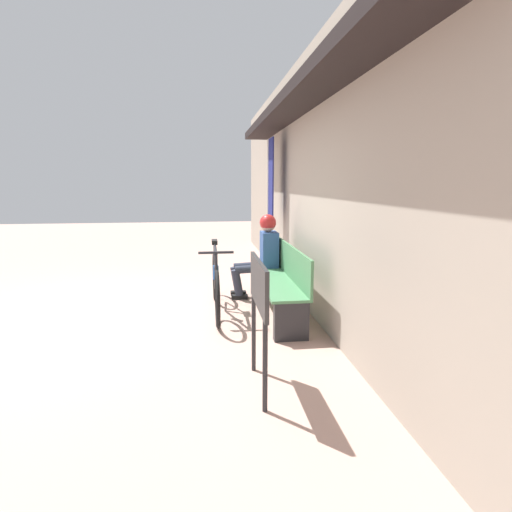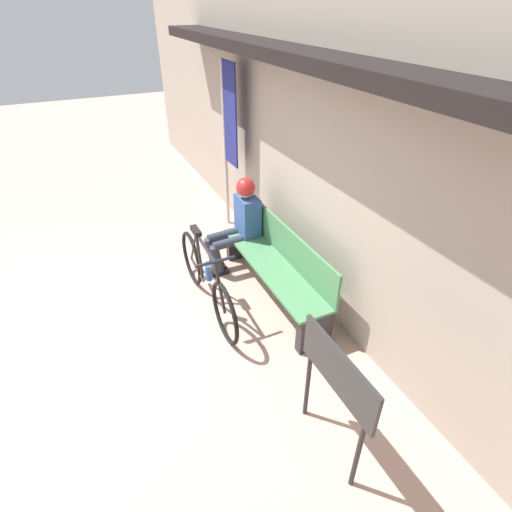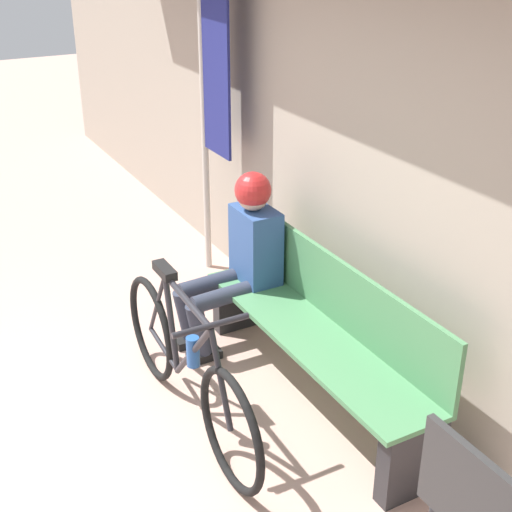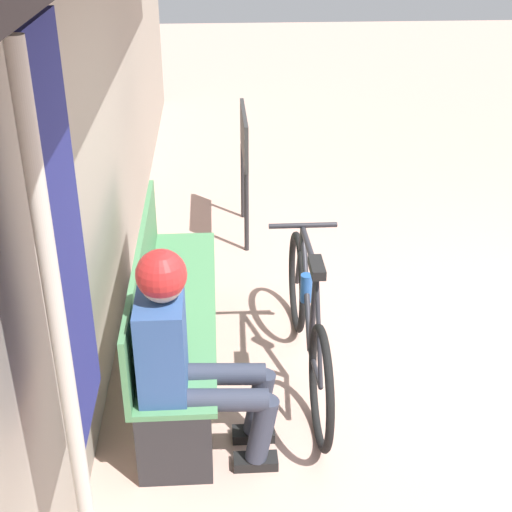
# 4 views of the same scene
# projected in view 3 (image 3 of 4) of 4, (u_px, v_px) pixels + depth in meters

# --- Properties ---
(storefront_wall) EXTENTS (12.00, 0.56, 3.20)m
(storefront_wall) POSITION_uv_depth(u_px,v_px,m) (384.00, 106.00, 3.79)
(storefront_wall) COLOR #9E9384
(storefront_wall) RESTS_ON ground_plane
(park_bench_near) EXTENTS (1.91, 0.42, 0.83)m
(park_bench_near) POSITION_uv_depth(u_px,v_px,m) (320.00, 335.00, 4.09)
(park_bench_near) COLOR #477F51
(park_bench_near) RESTS_ON ground_plane
(bicycle) EXTENTS (1.72, 0.40, 0.88)m
(bicycle) POSITION_uv_depth(u_px,v_px,m) (186.00, 368.00, 3.86)
(bicycle) COLOR black
(bicycle) RESTS_ON ground_plane
(person_seated) EXTENTS (0.34, 0.66, 1.17)m
(person_seated) POSITION_uv_depth(u_px,v_px,m) (241.00, 250.00, 4.52)
(person_seated) COLOR #2D3342
(person_seated) RESTS_ON ground_plane
(banner_pole) EXTENTS (0.45, 0.05, 2.28)m
(banner_pole) POSITION_uv_depth(u_px,v_px,m) (212.00, 89.00, 5.05)
(banner_pole) COLOR #B7B2A8
(banner_pole) RESTS_ON ground_plane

